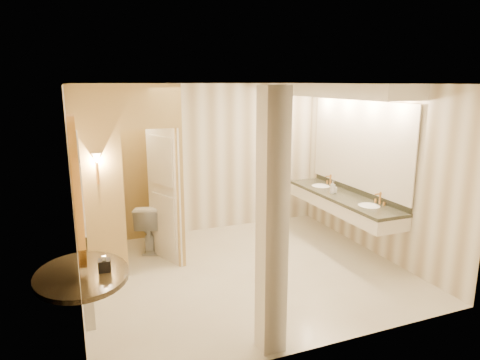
% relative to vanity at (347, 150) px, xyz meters
% --- Properties ---
extents(floor, '(4.50, 4.50, 0.00)m').
position_rel_vanity_xyz_m(floor, '(-1.98, -0.40, -1.63)').
color(floor, silver).
rests_on(floor, ground).
extents(ceiling, '(4.50, 4.50, 0.00)m').
position_rel_vanity_xyz_m(ceiling, '(-1.98, -0.40, 1.07)').
color(ceiling, silver).
rests_on(ceiling, wall_back).
extents(wall_back, '(4.50, 0.02, 2.70)m').
position_rel_vanity_xyz_m(wall_back, '(-1.98, 1.60, -0.28)').
color(wall_back, white).
rests_on(wall_back, floor).
extents(wall_front, '(4.50, 0.02, 2.70)m').
position_rel_vanity_xyz_m(wall_front, '(-1.98, -2.40, -0.28)').
color(wall_front, white).
rests_on(wall_front, floor).
extents(wall_left, '(0.02, 4.00, 2.70)m').
position_rel_vanity_xyz_m(wall_left, '(-4.23, -0.40, -0.28)').
color(wall_left, white).
rests_on(wall_left, floor).
extents(wall_right, '(0.02, 4.00, 2.70)m').
position_rel_vanity_xyz_m(wall_right, '(0.27, -0.40, -0.28)').
color(wall_right, white).
rests_on(wall_right, floor).
extents(toilet_closet, '(1.50, 1.55, 2.70)m').
position_rel_vanity_xyz_m(toilet_closet, '(-3.10, 0.57, -0.24)').
color(toilet_closet, tan).
rests_on(toilet_closet, floor).
extents(wall_sconce, '(0.14, 0.14, 0.42)m').
position_rel_vanity_xyz_m(wall_sconce, '(-3.90, 0.03, 0.10)').
color(wall_sconce, gold).
rests_on(wall_sconce, toilet_closet).
extents(vanity, '(0.75, 2.72, 2.09)m').
position_rel_vanity_xyz_m(vanity, '(0.00, 0.00, 0.00)').
color(vanity, white).
rests_on(vanity, floor).
extents(console_shelf, '(1.14, 1.14, 2.02)m').
position_rel_vanity_xyz_m(console_shelf, '(-4.19, -1.56, -0.28)').
color(console_shelf, black).
rests_on(console_shelf, floor).
extents(pillar, '(0.25, 0.25, 2.70)m').
position_rel_vanity_xyz_m(pillar, '(-2.43, -2.20, -0.28)').
color(pillar, white).
rests_on(pillar, floor).
extents(tissue_box, '(0.13, 0.13, 0.12)m').
position_rel_vanity_xyz_m(tissue_box, '(-3.99, -1.60, -0.70)').
color(tissue_box, black).
rests_on(tissue_box, console_shelf).
extents(toilet, '(0.67, 0.88, 0.79)m').
position_rel_vanity_xyz_m(toilet, '(-3.08, 1.01, -1.23)').
color(toilet, white).
rests_on(toilet, floor).
extents(soap_bottle_a, '(0.08, 0.08, 0.15)m').
position_rel_vanity_xyz_m(soap_bottle_a, '(-0.08, 0.17, -0.68)').
color(soap_bottle_a, beige).
rests_on(soap_bottle_a, vanity).
extents(soap_bottle_b, '(0.09, 0.09, 0.11)m').
position_rel_vanity_xyz_m(soap_bottle_b, '(-0.05, 0.27, -0.70)').
color(soap_bottle_b, silver).
rests_on(soap_bottle_b, vanity).
extents(soap_bottle_c, '(0.11, 0.11, 0.22)m').
position_rel_vanity_xyz_m(soap_bottle_c, '(-0.15, 0.14, -0.64)').
color(soap_bottle_c, '#C6B28C').
rests_on(soap_bottle_c, vanity).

